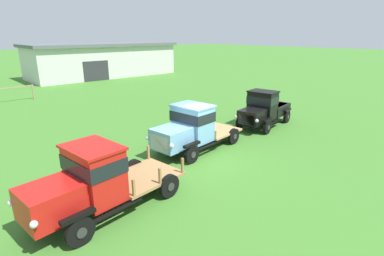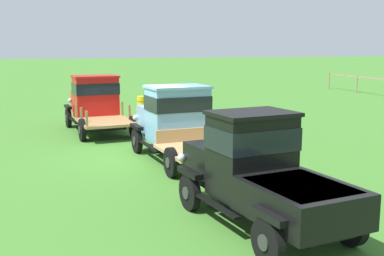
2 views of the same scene
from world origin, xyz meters
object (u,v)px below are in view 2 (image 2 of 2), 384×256
at_px(vintage_truck_midrow_center, 258,170).
at_px(vintage_truck_second_in_line, 175,120).
at_px(oil_drum_beside_row, 142,104).
at_px(vintage_truck_foreground_near, 95,101).

bearing_deg(vintage_truck_midrow_center, vintage_truck_second_in_line, -179.24).
distance_m(vintage_truck_second_in_line, oil_drum_beside_row, 10.98).
bearing_deg(oil_drum_beside_row, vintage_truck_second_in_line, -5.09).
height_order(vintage_truck_foreground_near, vintage_truck_second_in_line, same).
distance_m(vintage_truck_foreground_near, vintage_truck_second_in_line, 6.26).
height_order(vintage_truck_foreground_near, vintage_truck_midrow_center, vintage_truck_foreground_near).
distance_m(vintage_truck_second_in_line, vintage_truck_midrow_center, 6.24).
height_order(vintage_truck_midrow_center, oil_drum_beside_row, vintage_truck_midrow_center).
relative_size(vintage_truck_foreground_near, vintage_truck_midrow_center, 1.13).
xyz_separation_m(vintage_truck_foreground_near, oil_drum_beside_row, (-4.97, 2.98, -0.79)).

